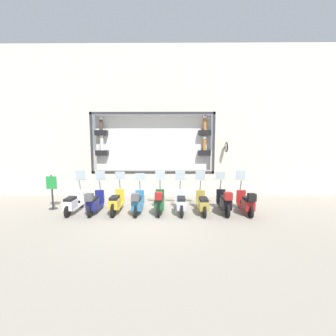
{
  "coord_description": "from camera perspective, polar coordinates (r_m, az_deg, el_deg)",
  "views": [
    {
      "loc": [
        -8.46,
        -0.93,
        2.94
      ],
      "look_at": [
        1.89,
        -0.83,
        1.68
      ],
      "focal_mm": 24.0,
      "sensor_mm": 36.0,
      "label": 1
    }
  ],
  "objects": [
    {
      "name": "ground_plane",
      "position": [
        9.0,
        -5.53,
        -12.13
      ],
      "size": [
        120.0,
        120.0,
        0.0
      ],
      "primitive_type": "plane",
      "color": "gray"
    },
    {
      "name": "building_facade",
      "position": [
        12.14,
        -3.93,
        11.8
      ],
      "size": [
        1.19,
        36.0,
        7.78
      ],
      "color": "beige",
      "rests_on": "ground_plane"
    },
    {
      "name": "scooter_red_0",
      "position": [
        9.67,
        19.29,
        -8.25
      ],
      "size": [
        1.79,
        0.61,
        1.67
      ],
      "color": "black",
      "rests_on": "ground_plane"
    },
    {
      "name": "scooter_black_1",
      "position": [
        9.43,
        14.16,
        -8.33
      ],
      "size": [
        1.81,
        0.61,
        1.6
      ],
      "color": "black",
      "rests_on": "ground_plane"
    },
    {
      "name": "scooter_olive_2",
      "position": [
        9.33,
        8.76,
        -8.8
      ],
      "size": [
        1.79,
        0.61,
        1.62
      ],
      "color": "black",
      "rests_on": "ground_plane"
    },
    {
      "name": "scooter_silver_3",
      "position": [
        9.25,
        3.3,
        -8.79
      ],
      "size": [
        1.8,
        0.6,
        1.63
      ],
      "color": "black",
      "rests_on": "ground_plane"
    },
    {
      "name": "scooter_green_4",
      "position": [
        9.18,
        -2.23,
        -8.54
      ],
      "size": [
        1.81,
        0.6,
        1.63
      ],
      "color": "black",
      "rests_on": "ground_plane"
    },
    {
      "name": "scooter_teal_5",
      "position": [
        9.26,
        -7.73,
        -8.65
      ],
      "size": [
        1.79,
        0.6,
        1.53
      ],
      "color": "black",
      "rests_on": "ground_plane"
    },
    {
      "name": "scooter_yellow_6",
      "position": [
        9.5,
        -12.98,
        -8.44
      ],
      "size": [
        1.81,
        0.6,
        1.59
      ],
      "color": "black",
      "rests_on": "ground_plane"
    },
    {
      "name": "scooter_navy_7",
      "position": [
        9.67,
        -18.21,
        -8.25
      ],
      "size": [
        1.79,
        0.61,
        1.63
      ],
      "color": "black",
      "rests_on": "ground_plane"
    },
    {
      "name": "scooter_white_8",
      "position": [
        10.05,
        -22.87,
        -8.11
      ],
      "size": [
        1.79,
        0.61,
        1.67
      ],
      "color": "black",
      "rests_on": "ground_plane"
    },
    {
      "name": "shop_sign_post",
      "position": [
        10.89,
        -27.37,
        -5.24
      ],
      "size": [
        0.36,
        0.45,
        1.48
      ],
      "color": "#232326",
      "rests_on": "ground_plane"
    }
  ]
}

